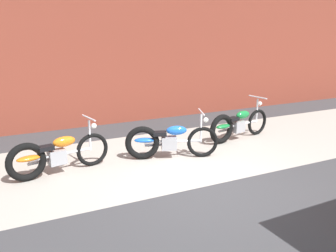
# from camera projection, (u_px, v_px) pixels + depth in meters

# --- Properties ---
(ground_plane) EXTENTS (80.00, 80.00, 0.00)m
(ground_plane) POSITION_uv_depth(u_px,v_px,m) (206.00, 186.00, 6.36)
(ground_plane) COLOR #38383A
(sidewalk_slab) EXTENTS (36.00, 3.50, 0.01)m
(sidewalk_slab) POSITION_uv_depth(u_px,v_px,m) (163.00, 156.00, 7.88)
(sidewalk_slab) COLOR #9E998E
(sidewalk_slab) RESTS_ON ground
(brick_building_wall) EXTENTS (36.00, 0.50, 5.41)m
(brick_building_wall) POSITION_uv_depth(u_px,v_px,m) (111.00, 29.00, 10.17)
(brick_building_wall) COLOR brown
(brick_building_wall) RESTS_ON ground
(motorcycle_orange) EXTENTS (1.99, 0.65, 1.03)m
(motorcycle_orange) POSITION_uv_depth(u_px,v_px,m) (53.00, 155.00, 6.79)
(motorcycle_orange) COLOR black
(motorcycle_orange) RESTS_ON ground
(motorcycle_blue) EXTENTS (1.92, 0.89, 1.03)m
(motorcycle_blue) POSITION_uv_depth(u_px,v_px,m) (165.00, 141.00, 7.66)
(motorcycle_blue) COLOR black
(motorcycle_blue) RESTS_ON ground
(motorcycle_green) EXTENTS (1.99, 0.65, 1.03)m
(motorcycle_green) POSITION_uv_depth(u_px,v_px,m) (236.00, 125.00, 8.94)
(motorcycle_green) COLOR black
(motorcycle_green) RESTS_ON ground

